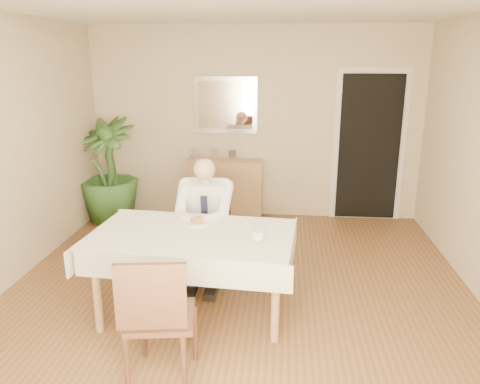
# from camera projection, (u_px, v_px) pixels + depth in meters

# --- Properties ---
(room) EXTENTS (5.00, 5.02, 2.60)m
(room) POSITION_uv_depth(u_px,v_px,m) (236.00, 164.00, 4.00)
(room) COLOR brown
(room) RESTS_ON ground
(window) EXTENTS (1.34, 0.04, 1.44)m
(window) POSITION_uv_depth(u_px,v_px,m) (164.00, 281.00, 1.60)
(window) COLOR white
(window) RESTS_ON room
(doorway) EXTENTS (0.96, 0.07, 2.10)m
(doorway) POSITION_uv_depth(u_px,v_px,m) (369.00, 148.00, 6.30)
(doorway) COLOR white
(doorway) RESTS_ON ground
(mirror) EXTENTS (0.86, 0.04, 0.76)m
(mirror) POSITION_uv_depth(u_px,v_px,m) (226.00, 105.00, 6.33)
(mirror) COLOR silver
(mirror) RESTS_ON room
(dining_table) EXTENTS (1.79, 1.15, 0.75)m
(dining_table) POSITION_uv_depth(u_px,v_px,m) (192.00, 242.00, 3.98)
(dining_table) COLOR #93714B
(dining_table) RESTS_ON ground
(chair_far) EXTENTS (0.48, 0.48, 0.91)m
(chair_far) POSITION_uv_depth(u_px,v_px,m) (209.00, 224.00, 4.86)
(chair_far) COLOR #462517
(chair_far) RESTS_ON ground
(chair_near) EXTENTS (0.52, 0.52, 0.96)m
(chair_near) POSITION_uv_depth(u_px,v_px,m) (157.00, 313.00, 3.11)
(chair_near) COLOR #462517
(chair_near) RESTS_ON ground
(seated_man) EXTENTS (0.48, 0.72, 1.24)m
(seated_man) POSITION_uv_depth(u_px,v_px,m) (204.00, 217.00, 4.54)
(seated_man) COLOR white
(seated_man) RESTS_ON ground
(plate) EXTENTS (0.26, 0.26, 0.02)m
(plate) POSITION_uv_depth(u_px,v_px,m) (198.00, 223.00, 4.17)
(plate) COLOR white
(plate) RESTS_ON dining_table
(food) EXTENTS (0.14, 0.14, 0.06)m
(food) POSITION_uv_depth(u_px,v_px,m) (198.00, 220.00, 4.17)
(food) COLOR brown
(food) RESTS_ON dining_table
(knife) EXTENTS (0.01, 0.13, 0.01)m
(knife) POSITION_uv_depth(u_px,v_px,m) (201.00, 223.00, 4.11)
(knife) COLOR silver
(knife) RESTS_ON dining_table
(fork) EXTENTS (0.01, 0.13, 0.01)m
(fork) POSITION_uv_depth(u_px,v_px,m) (192.00, 223.00, 4.12)
(fork) COLOR silver
(fork) RESTS_ON dining_table
(coffee_mug) EXTENTS (0.15, 0.15, 0.09)m
(coffee_mug) POSITION_uv_depth(u_px,v_px,m) (259.00, 236.00, 3.76)
(coffee_mug) COLOR white
(coffee_mug) RESTS_ON dining_table
(sideboard) EXTENTS (1.04, 0.38, 0.82)m
(sideboard) POSITION_uv_depth(u_px,v_px,m) (225.00, 189.00, 6.51)
(sideboard) COLOR #93714B
(sideboard) RESTS_ON ground
(photo_frame_left) EXTENTS (0.10, 0.02, 0.14)m
(photo_frame_left) POSITION_uv_depth(u_px,v_px,m) (195.00, 154.00, 6.48)
(photo_frame_left) COLOR silver
(photo_frame_left) RESTS_ON sideboard
(photo_frame_center) EXTENTS (0.10, 0.02, 0.14)m
(photo_frame_center) POSITION_uv_depth(u_px,v_px,m) (214.00, 154.00, 6.46)
(photo_frame_center) COLOR silver
(photo_frame_center) RESTS_ON sideboard
(photo_frame_right) EXTENTS (0.10, 0.02, 0.14)m
(photo_frame_right) POSITION_uv_depth(u_px,v_px,m) (232.00, 155.00, 6.38)
(photo_frame_right) COLOR silver
(photo_frame_right) RESTS_ON sideboard
(potted_palm) EXTENTS (1.00, 1.00, 1.41)m
(potted_palm) POSITION_uv_depth(u_px,v_px,m) (108.00, 171.00, 6.31)
(potted_palm) COLOR #284F1E
(potted_palm) RESTS_ON ground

